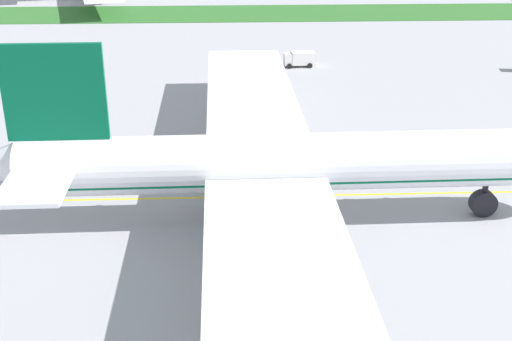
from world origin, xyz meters
TOP-DOWN VIEW (x-y plane):
  - ground_plane at (0.00, 0.00)m, footprint 600.00×600.00m
  - apron_taxi_line at (0.00, 3.81)m, footprint 280.00×0.36m
  - grass_median_strip at (0.00, 111.42)m, footprint 320.00×24.00m
  - airliner_foreground at (-1.68, -1.65)m, footprint 59.54×95.58m
  - service_truck_baggage_loader at (6.30, 57.42)m, footprint 5.63×2.98m

SIDE VIEW (x-z plane):
  - ground_plane at x=0.00m, z-range 0.00..0.00m
  - apron_taxi_line at x=0.00m, z-range 0.00..0.01m
  - grass_median_strip at x=0.00m, z-range 0.00..0.10m
  - service_truck_baggage_loader at x=6.30m, z-range 0.17..2.80m
  - airliner_foreground at x=-1.68m, z-range -2.81..14.74m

